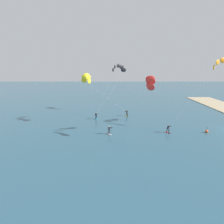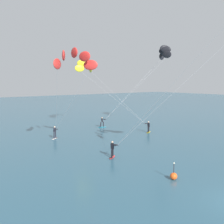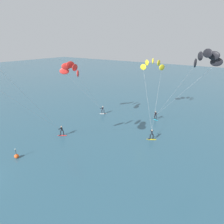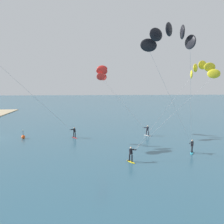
% 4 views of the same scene
% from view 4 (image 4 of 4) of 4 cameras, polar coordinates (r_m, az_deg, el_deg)
% --- Properties ---
extents(kitesurfer_mid_water, '(7.93, 11.62, 11.21)m').
position_cam_4_polar(kitesurfer_mid_water, '(33.38, 19.09, 8.27)').
color(kitesurfer_mid_water, yellow).
rests_on(kitesurfer_mid_water, ground).
extents(kitesurfer_far_out, '(5.07, 8.75, 11.10)m').
position_cam_4_polar(kitesurfer_far_out, '(39.97, -1.78, 8.21)').
color(kitesurfer_far_out, white).
rests_on(kitesurfer_far_out, ground).
extents(kitesurfer_downwind, '(10.90, 8.30, 13.34)m').
position_cam_4_polar(kitesurfer_downwind, '(22.08, 13.04, 14.62)').
color(kitesurfer_downwind, '#23ADD1').
rests_on(kitesurfer_downwind, ground).
extents(marker_buoy, '(0.56, 0.56, 1.38)m').
position_cam_4_polar(marker_buoy, '(40.61, -19.39, -5.30)').
color(marker_buoy, '#EA5119').
rests_on(marker_buoy, ground).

